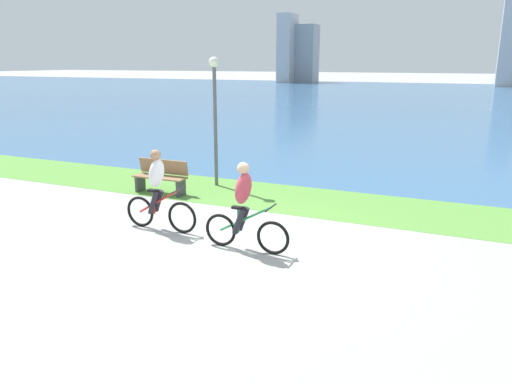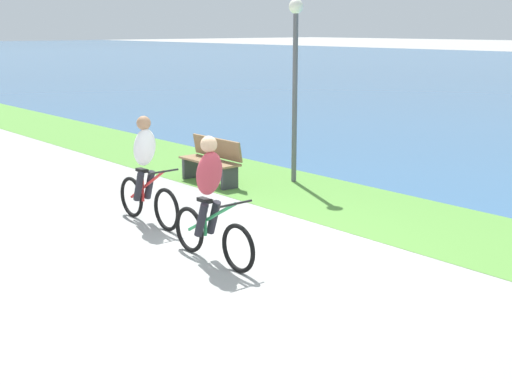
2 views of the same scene
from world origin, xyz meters
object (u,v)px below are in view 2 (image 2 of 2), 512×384
Objects in this scene: bench_near_path at (212,161)px; lamppost_tall at (295,63)px; cyclist_lead at (210,200)px; cyclist_trailing at (146,171)px.

bench_near_path is 2.52m from lamppost_tall.
cyclist_trailing reaches higher than cyclist_lead.
cyclist_lead reaches higher than bench_near_path.
cyclist_trailing is 0.48× the size of lamppost_tall.
cyclist_trailing reaches higher than bench_near_path.
cyclist_lead is at bearing -55.84° from lamppost_tall.
lamppost_tall is (-0.71, 3.85, 1.52)m from cyclist_trailing.
cyclist_trailing is at bearing -56.38° from bench_near_path.
lamppost_tall reaches higher than cyclist_trailing.
bench_near_path is (-3.78, 2.82, -0.39)m from cyclist_lead.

